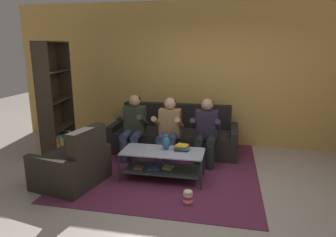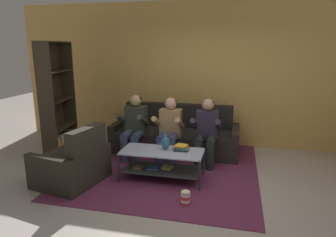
% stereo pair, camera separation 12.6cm
% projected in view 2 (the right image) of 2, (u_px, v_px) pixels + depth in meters
% --- Properties ---
extents(ground, '(16.80, 16.80, 0.00)m').
position_uv_depth(ground, '(192.00, 198.00, 4.11)').
color(ground, '#AFA39C').
extents(back_partition, '(8.40, 0.12, 2.90)m').
position_uv_depth(back_partition, '(212.00, 75.00, 6.09)').
color(back_partition, tan).
rests_on(back_partition, ground).
extents(couch, '(2.43, 0.88, 0.89)m').
position_uv_depth(couch, '(175.00, 136.00, 5.88)').
color(couch, black).
rests_on(couch, ground).
extents(person_seated_left, '(0.50, 0.58, 1.16)m').
position_uv_depth(person_seated_left, '(134.00, 124.00, 5.45)').
color(person_seated_left, '#33425C').
rests_on(person_seated_left, ground).
extents(person_seated_middle, '(0.50, 0.58, 1.14)m').
position_uv_depth(person_seated_middle, '(169.00, 127.00, 5.30)').
color(person_seated_middle, '#3A4065').
rests_on(person_seated_middle, ground).
extents(person_seated_right, '(0.50, 0.58, 1.14)m').
position_uv_depth(person_seated_right, '(206.00, 129.00, 5.16)').
color(person_seated_right, black).
rests_on(person_seated_right, ground).
extents(coffee_table, '(1.26, 0.56, 0.46)m').
position_uv_depth(coffee_table, '(162.00, 160.00, 4.61)').
color(coffee_table, '#ADB3CB').
rests_on(coffee_table, ground).
extents(area_rug, '(3.00, 3.27, 0.01)m').
position_uv_depth(area_rug, '(168.00, 165.00, 5.20)').
color(area_rug, '#612643').
rests_on(area_rug, ground).
extents(vase, '(0.13, 0.13, 0.23)m').
position_uv_depth(vase, '(166.00, 142.00, 4.62)').
color(vase, '#2A608E').
rests_on(vase, coffee_table).
extents(book_stack, '(0.27, 0.20, 0.09)m').
position_uv_depth(book_stack, '(181.00, 148.00, 4.59)').
color(book_stack, '#292E32').
rests_on(book_stack, coffee_table).
extents(bookshelf, '(0.42, 0.98, 2.11)m').
position_uv_depth(bookshelf, '(57.00, 115.00, 5.59)').
color(bookshelf, '#342A1E').
rests_on(bookshelf, ground).
extents(armchair, '(0.99, 1.07, 0.90)m').
position_uv_depth(armchair, '(73.00, 165.00, 4.49)').
color(armchair, '#29251E').
rests_on(armchair, ground).
extents(popcorn_tub, '(0.13, 0.13, 0.20)m').
position_uv_depth(popcorn_tub, '(186.00, 197.00, 3.91)').
color(popcorn_tub, red).
rests_on(popcorn_tub, ground).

